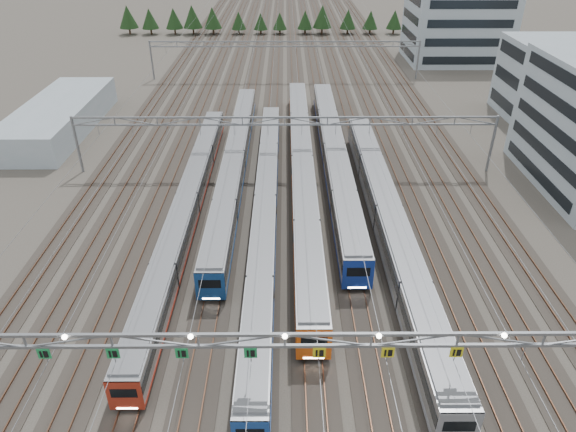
{
  "coord_description": "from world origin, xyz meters",
  "views": [
    {
      "loc": [
        0.08,
        -24.28,
        31.21
      ],
      "look_at": [
        0.31,
        22.0,
        3.5
      ],
      "focal_mm": 32.0,
      "sensor_mm": 36.0,
      "label": 1
    }
  ],
  "objects_px": {
    "depot_bldg_north": "(457,26)",
    "gantry_far": "(285,49)",
    "west_shed": "(59,117)",
    "gantry_mid": "(285,128)",
    "train_c": "(266,206)",
    "train_e": "(334,155)",
    "train_a": "(188,204)",
    "train_b": "(235,161)",
    "train_d": "(302,167)",
    "gantry_near": "(284,344)",
    "depot_bldg_mid": "(552,81)",
    "train_f": "(388,219)"
  },
  "relations": [
    {
      "from": "train_c",
      "to": "train_e",
      "type": "xyz_separation_m",
      "value": [
        9.0,
        13.78,
        0.28
      ]
    },
    {
      "from": "gantry_near",
      "to": "depot_bldg_north",
      "type": "bearing_deg",
      "value": 68.3
    },
    {
      "from": "train_d",
      "to": "train_a",
      "type": "bearing_deg",
      "value": -144.57
    },
    {
      "from": "train_c",
      "to": "west_shed",
      "type": "relative_size",
      "value": 2.01
    },
    {
      "from": "gantry_mid",
      "to": "depot_bldg_north",
      "type": "distance_m",
      "value": 73.0
    },
    {
      "from": "train_b",
      "to": "train_f",
      "type": "height_order",
      "value": "train_f"
    },
    {
      "from": "gantry_near",
      "to": "train_c",
      "type": "bearing_deg",
      "value": 94.66
    },
    {
      "from": "gantry_far",
      "to": "depot_bldg_mid",
      "type": "xyz_separation_m",
      "value": [
        44.96,
        -23.92,
        0.04
      ]
    },
    {
      "from": "train_e",
      "to": "gantry_far",
      "type": "bearing_deg",
      "value": 98.66
    },
    {
      "from": "train_a",
      "to": "train_b",
      "type": "xyz_separation_m",
      "value": [
        4.5,
        11.51,
        0.13
      ]
    },
    {
      "from": "depot_bldg_north",
      "to": "gantry_far",
      "type": "bearing_deg",
      "value": -158.36
    },
    {
      "from": "train_b",
      "to": "train_e",
      "type": "xyz_separation_m",
      "value": [
        13.5,
        1.77,
        0.13
      ]
    },
    {
      "from": "gantry_far",
      "to": "depot_bldg_mid",
      "type": "height_order",
      "value": "depot_bldg_mid"
    },
    {
      "from": "train_b",
      "to": "gantry_mid",
      "type": "relative_size",
      "value": 0.96
    },
    {
      "from": "train_f",
      "to": "gantry_far",
      "type": "distance_m",
      "value": 62.55
    },
    {
      "from": "train_a",
      "to": "depot_bldg_mid",
      "type": "height_order",
      "value": "depot_bldg_mid"
    },
    {
      "from": "train_c",
      "to": "train_e",
      "type": "bearing_deg",
      "value": 56.85
    },
    {
      "from": "train_b",
      "to": "gantry_mid",
      "type": "xyz_separation_m",
      "value": [
        6.75,
        1.07,
        4.35
      ]
    },
    {
      "from": "train_c",
      "to": "depot_bldg_north",
      "type": "distance_m",
      "value": 85.51
    },
    {
      "from": "depot_bldg_north",
      "to": "train_d",
      "type": "bearing_deg",
      "value": -120.68
    },
    {
      "from": "gantry_far",
      "to": "west_shed",
      "type": "height_order",
      "value": "gantry_far"
    },
    {
      "from": "train_c",
      "to": "gantry_far",
      "type": "height_order",
      "value": "gantry_far"
    },
    {
      "from": "train_f",
      "to": "gantry_mid",
      "type": "distance_m",
      "value": 20.32
    },
    {
      "from": "gantry_far",
      "to": "gantry_near",
      "type": "bearing_deg",
      "value": -90.03
    },
    {
      "from": "train_f",
      "to": "gantry_far",
      "type": "bearing_deg",
      "value": 100.39
    },
    {
      "from": "train_b",
      "to": "depot_bldg_north",
      "type": "relative_size",
      "value": 2.46
    },
    {
      "from": "gantry_mid",
      "to": "depot_bldg_mid",
      "type": "height_order",
      "value": "depot_bldg_mid"
    },
    {
      "from": "train_f",
      "to": "depot_bldg_north",
      "type": "distance_m",
      "value": 82.74
    },
    {
      "from": "train_a",
      "to": "depot_bldg_mid",
      "type": "relative_size",
      "value": 3.43
    },
    {
      "from": "depot_bldg_north",
      "to": "gantry_mid",
      "type": "bearing_deg",
      "value": -123.4
    },
    {
      "from": "gantry_near",
      "to": "train_e",
      "type": "bearing_deg",
      "value": 80.55
    },
    {
      "from": "gantry_far",
      "to": "depot_bldg_mid",
      "type": "relative_size",
      "value": 3.52
    },
    {
      "from": "train_d",
      "to": "gantry_near",
      "type": "height_order",
      "value": "gantry_near"
    },
    {
      "from": "train_e",
      "to": "gantry_near",
      "type": "distance_m",
      "value": 41.67
    },
    {
      "from": "train_e",
      "to": "west_shed",
      "type": "bearing_deg",
      "value": 160.99
    },
    {
      "from": "gantry_near",
      "to": "train_f",
      "type": "bearing_deg",
      "value": 64.55
    },
    {
      "from": "train_e",
      "to": "train_f",
      "type": "height_order",
      "value": "train_e"
    },
    {
      "from": "train_d",
      "to": "gantry_far",
      "type": "bearing_deg",
      "value": 92.68
    },
    {
      "from": "depot_bldg_mid",
      "to": "west_shed",
      "type": "bearing_deg",
      "value": -176.23
    },
    {
      "from": "train_b",
      "to": "gantry_far",
      "type": "relative_size",
      "value": 0.96
    },
    {
      "from": "depot_bldg_mid",
      "to": "west_shed",
      "type": "xyz_separation_m",
      "value": [
        -81.75,
        -5.38,
        -4.19
      ]
    },
    {
      "from": "train_d",
      "to": "gantry_far",
      "type": "distance_m",
      "value": 48.23
    },
    {
      "from": "train_c",
      "to": "gantry_far",
      "type": "distance_m",
      "value": 58.3
    },
    {
      "from": "train_e",
      "to": "gantry_mid",
      "type": "height_order",
      "value": "gantry_mid"
    },
    {
      "from": "west_shed",
      "to": "gantry_far",
      "type": "bearing_deg",
      "value": 38.54
    },
    {
      "from": "train_a",
      "to": "depot_bldg_north",
      "type": "height_order",
      "value": "depot_bldg_north"
    },
    {
      "from": "train_a",
      "to": "train_f",
      "type": "bearing_deg",
      "value": -9.59
    },
    {
      "from": "train_a",
      "to": "train_b",
      "type": "height_order",
      "value": "train_b"
    },
    {
      "from": "gantry_far",
      "to": "gantry_mid",
      "type": "bearing_deg",
      "value": -90.0
    },
    {
      "from": "train_c",
      "to": "gantry_near",
      "type": "distance_m",
      "value": 27.62
    }
  ]
}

